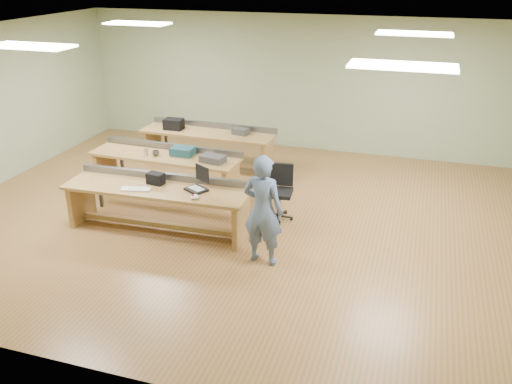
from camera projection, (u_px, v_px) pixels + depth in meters
The scene contains 21 objects.
floor at pixel (240, 218), 9.27m from camera, with size 10.00×10.00×0.00m, color #915937.
ceiling at pixel (237, 37), 8.08m from camera, with size 10.00×10.00×0.00m, color silver.
wall_back at pixel (297, 83), 12.18m from camera, with size 10.00×0.04×3.00m, color gray.
wall_front at pixel (101, 252), 5.17m from camera, with size 10.00×0.04×3.00m, color gray.
fluor_panels at pixel (237, 39), 8.09m from camera, with size 6.20×3.50×0.03m.
workbench_front at pixel (158, 197), 8.68m from camera, with size 3.02×0.90×0.86m.
workbench_mid at pixel (166, 164), 10.09m from camera, with size 2.87×0.87×0.86m.
workbench_back at pixel (208, 140), 11.42m from camera, with size 2.86×0.83×0.86m.
person at pixel (263, 210), 7.62m from camera, with size 0.60×0.39×1.65m, color slate.
laptop_base at pixel (196, 190), 8.45m from camera, with size 0.32×0.26×0.04m, color black.
laptop_screen at pixel (202, 173), 8.43m from camera, with size 0.32×0.02×0.25m, color black.
keyboard at pixel (136, 189), 8.46m from camera, with size 0.46×0.15×0.03m, color beige.
trackball_mouse at pixel (194, 197), 8.16m from camera, with size 0.12×0.15×0.06m, color white.
camera_bag at pixel (156, 179), 8.67m from camera, with size 0.27×0.17×0.18m, color black.
task_chair at pixel (279, 199), 9.16m from camera, with size 0.55×0.55×0.93m.
parts_bin_teal at pixel (183, 151), 9.97m from camera, with size 0.41×0.31×0.14m, color #153C46.
parts_bin_grey at pixel (213, 159), 9.63m from camera, with size 0.43×0.27×0.12m, color #343436.
mug at pixel (156, 153), 9.93m from camera, with size 0.12×0.12×0.10m, color #343436.
drinks_can at pixel (146, 152), 9.94m from camera, with size 0.07×0.07×0.13m, color #B6B6BB.
storage_box_back at pixel (174, 124), 11.46m from camera, with size 0.39×0.28×0.22m, color black.
tray_back at pixel (241, 131), 11.14m from camera, with size 0.31×0.23×0.12m, color #343436.
Camera 1 is at (2.77, -7.87, 4.08)m, focal length 38.00 mm.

